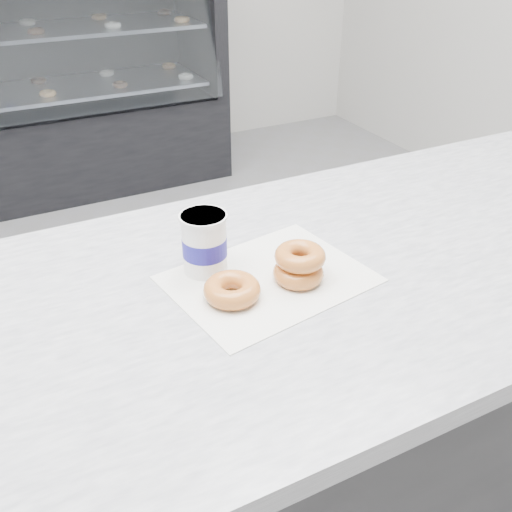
{
  "coord_description": "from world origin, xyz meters",
  "views": [
    {
      "loc": [
        -0.2,
        -1.34,
        1.47
      ],
      "look_at": [
        0.2,
        -0.56,
        0.93
      ],
      "focal_mm": 40.0,
      "sensor_mm": 36.0,
      "label": 1
    }
  ],
  "objects_px": {
    "counter": "(179,488)",
    "donut_stack": "(299,264)",
    "coffee_cup": "(204,243)",
    "donut_single": "(232,290)",
    "display_case": "(10,110)"
  },
  "relations": [
    {
      "from": "counter",
      "to": "donut_stack",
      "type": "bearing_deg",
      "value": -4.75
    },
    {
      "from": "coffee_cup",
      "to": "donut_single",
      "type": "bearing_deg",
      "value": -80.83
    },
    {
      "from": "donut_single",
      "to": "donut_stack",
      "type": "xyz_separation_m",
      "value": [
        0.13,
        -0.0,
        0.01
      ]
    },
    {
      "from": "counter",
      "to": "donut_stack",
      "type": "xyz_separation_m",
      "value": [
        0.25,
        -0.02,
        0.48
      ]
    },
    {
      "from": "display_case",
      "to": "coffee_cup",
      "type": "distance_m",
      "value": 2.68
    },
    {
      "from": "counter",
      "to": "display_case",
      "type": "height_order",
      "value": "display_case"
    },
    {
      "from": "counter",
      "to": "donut_single",
      "type": "bearing_deg",
      "value": -8.62
    },
    {
      "from": "donut_single",
      "to": "display_case",
      "type": "bearing_deg",
      "value": 92.56
    },
    {
      "from": "counter",
      "to": "display_case",
      "type": "relative_size",
      "value": 1.28
    },
    {
      "from": "donut_single",
      "to": "donut_stack",
      "type": "relative_size",
      "value": 0.77
    },
    {
      "from": "coffee_cup",
      "to": "counter",
      "type": "bearing_deg",
      "value": -138.02
    },
    {
      "from": "donut_single",
      "to": "donut_stack",
      "type": "bearing_deg",
      "value": -1.03
    },
    {
      "from": "display_case",
      "to": "donut_single",
      "type": "bearing_deg",
      "value": -87.44
    },
    {
      "from": "counter",
      "to": "donut_single",
      "type": "height_order",
      "value": "donut_single"
    },
    {
      "from": "counter",
      "to": "donut_single",
      "type": "relative_size",
      "value": 31.25
    }
  ]
}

